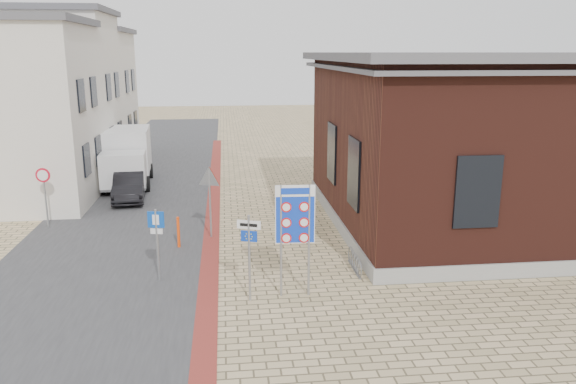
{
  "coord_description": "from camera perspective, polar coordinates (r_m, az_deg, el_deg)",
  "views": [
    {
      "loc": [
        -1.38,
        -14.36,
        6.81
      ],
      "look_at": [
        0.69,
        3.98,
        2.2
      ],
      "focal_mm": 35.0,
      "sensor_mm": 36.0,
      "label": 1
    }
  ],
  "objects": [
    {
      "name": "sedan",
      "position": [
        27.59,
        -15.82,
        0.59
      ],
      "size": [
        1.76,
        4.08,
        1.31
      ],
      "primitive_type": "imported",
      "rotation": [
        0.0,
        0.0,
        0.1
      ],
      "color": "black",
      "rests_on": "ground"
    },
    {
      "name": "yield_sign",
      "position": [
        20.92,
        -7.98,
        0.77
      ],
      "size": [
        0.91,
        0.4,
        2.69
      ],
      "rotation": [
        0.0,
        0.0,
        -0.37
      ],
      "color": "gray",
      "rests_on": "ground"
    },
    {
      "name": "townhouse_mid",
      "position": [
        33.84,
        -23.25,
        9.11
      ],
      "size": [
        7.4,
        6.4,
        9.1
      ],
      "color": "silver",
      "rests_on": "ground"
    },
    {
      "name": "curb_strip",
      "position": [
        25.3,
        -7.62,
        -1.68
      ],
      "size": [
        0.6,
        40.0,
        0.02
      ],
      "primitive_type": "cube",
      "color": "maroon",
      "rests_on": "ground"
    },
    {
      "name": "townhouse_far",
      "position": [
        39.64,
        -20.76,
        9.31
      ],
      "size": [
        7.4,
        6.4,
        8.3
      ],
      "color": "silver",
      "rests_on": "ground"
    },
    {
      "name": "bike_rack",
      "position": [
        18.26,
        6.79,
        -7.09
      ],
      "size": [
        0.08,
        1.8,
        0.6
      ],
      "color": "slate",
      "rests_on": "ground"
    },
    {
      "name": "parking_sign",
      "position": [
        17.32,
        -13.2,
        -4.09
      ],
      "size": [
        0.5,
        0.13,
        2.28
      ],
      "rotation": [
        0.0,
        0.0,
        -0.19
      ],
      "color": "gray",
      "rests_on": "ground"
    },
    {
      "name": "speed_sign",
      "position": [
        24.04,
        -23.51,
        0.4
      ],
      "size": [
        0.57,
        0.07,
        2.43
      ],
      "rotation": [
        0.0,
        0.0,
        -0.08
      ],
      "color": "gray",
      "rests_on": "ground"
    },
    {
      "name": "bollard",
      "position": [
        20.42,
        -11.07,
        -4.04
      ],
      "size": [
        0.13,
        0.13,
        1.14
      ],
      "primitive_type": "cylinder",
      "rotation": [
        0.0,
        0.0,
        -0.35
      ],
      "color": "#FF470D",
      "rests_on": "ground"
    },
    {
      "name": "ground",
      "position": [
        15.96,
        -0.89,
        -11.25
      ],
      "size": [
        120.0,
        120.0,
        0.0
      ],
      "primitive_type": "plane",
      "color": "tan",
      "rests_on": "ground"
    },
    {
      "name": "road_strip",
      "position": [
        30.42,
        -14.07,
        0.68
      ],
      "size": [
        7.0,
        60.0,
        0.02
      ],
      "primitive_type": "cube",
      "color": "#38383A",
      "rests_on": "ground"
    },
    {
      "name": "border_sign",
      "position": [
        15.63,
        0.73,
        -2.5
      ],
      "size": [
        1.12,
        0.1,
        3.27
      ],
      "rotation": [
        0.0,
        0.0,
        -0.04
      ],
      "color": "gray",
      "rests_on": "ground"
    },
    {
      "name": "brick_building",
      "position": [
        23.98,
        19.34,
        5.26
      ],
      "size": [
        13.0,
        13.0,
        6.8
      ],
      "color": "gray",
      "rests_on": "ground"
    },
    {
      "name": "townhouse_near",
      "position": [
        28.19,
        -26.58,
        7.18
      ],
      "size": [
        7.4,
        6.4,
        8.3
      ],
      "color": "silver",
      "rests_on": "ground"
    },
    {
      "name": "essen_sign",
      "position": [
        15.55,
        -3.97,
        -5.34
      ],
      "size": [
        0.65,
        0.27,
        2.5
      ],
      "rotation": [
        0.0,
        0.0,
        -0.35
      ],
      "color": "gray",
      "rests_on": "ground"
    },
    {
      "name": "box_truck",
      "position": [
        30.55,
        -16.05,
        3.44
      ],
      "size": [
        2.66,
        5.65,
        2.88
      ],
      "rotation": [
        0.0,
        0.0,
        0.07
      ],
      "color": "slate",
      "rests_on": "ground"
    }
  ]
}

